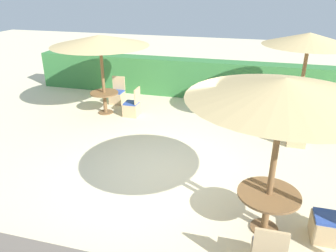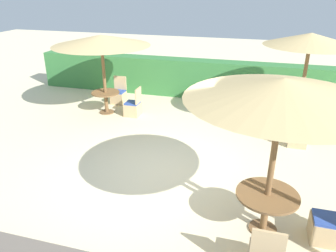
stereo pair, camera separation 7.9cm
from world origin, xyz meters
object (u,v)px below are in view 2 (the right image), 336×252
object	(u,v)px
patio_chair_back_right_south	(297,136)
round_table_front_right	(266,202)
parasol_front_right	(283,90)
round_table_back_left	(106,97)
patio_chair_front_right_east	(326,227)
round_table_back_right	(298,112)
patio_chair_back_right_west	(259,119)
patio_chair_back_right_north	(295,111)
parasol_back_left	(101,40)
patio_chair_back_left_north	(119,96)
patio_chair_back_left_east	(133,108)
parasol_back_right	(311,40)

from	to	relation	value
patio_chair_back_right_south	round_table_front_right	bearing A→B (deg)	-102.55
parasol_front_right	round_table_back_left	size ratio (longest dim) A/B	3.21
round_table_front_right	patio_chair_front_right_east	xyz separation A→B (m)	(0.99, 0.02, -0.32)
round_table_back_right	patio_chair_back_right_south	distance (m)	1.03
round_table_back_right	patio_chair_back_right_west	bearing A→B (deg)	-178.38
patio_chair_back_right_north	round_table_back_left	bearing A→B (deg)	10.63
round_table_front_right	patio_chair_back_right_west	bearing A→B (deg)	92.56
parasol_back_left	patio_chair_back_left_north	size ratio (longest dim) A/B	3.22
round_table_back_right	patio_chair_back_right_south	world-z (taller)	patio_chair_back_right_south
parasol_front_right	patio_chair_back_left_east	world-z (taller)	parasol_front_right
round_table_front_right	patio_chair_back_left_east	xyz separation A→B (m)	(-4.12, 4.39, -0.32)
parasol_back_left	patio_chair_back_left_north	bearing A→B (deg)	89.48
round_table_back_right	round_table_front_right	distance (m)	4.61
patio_chair_back_right_north	patio_chair_back_right_west	xyz separation A→B (m)	(-1.08, -1.00, 0.00)
patio_chair_back_left_north	parasol_front_right	bearing A→B (deg)	133.30
round_table_back_right	patio_chair_back_left_east	bearing A→B (deg)	-178.35
round_table_back_right	patio_chair_back_right_south	bearing A→B (deg)	-92.53
parasol_back_right	parasol_back_left	bearing A→B (deg)	-178.60
round_table_back_right	parasol_back_left	size ratio (longest dim) A/B	0.36
patio_chair_back_right_south	parasol_back_left	distance (m)	6.27
parasol_front_right	patio_chair_front_right_east	xyz separation A→B (m)	(0.99, 0.02, -2.27)
parasol_back_right	round_table_back_right	bearing A→B (deg)	-135.00
round_table_front_right	parasol_back_left	xyz separation A→B (m)	(-5.06, 4.39, 1.76)
parasol_back_right	round_table_front_right	size ratio (longest dim) A/B	2.66
patio_chair_back_right_north	patio_chair_back_right_west	size ratio (longest dim) A/B	1.00
patio_chair_back_right_west	patio_chair_front_right_east	distance (m)	4.64
patio_chair_back_right_north	patio_chair_back_left_east	distance (m)	5.12
round_table_back_right	round_table_front_right	world-z (taller)	round_table_front_right
parasol_back_right	parasol_back_left	world-z (taller)	parasol_back_right
patio_chair_front_right_east	round_table_back_left	bearing A→B (deg)	54.19
patio_chair_back_right_north	round_table_back_left	world-z (taller)	patio_chair_back_right_north
patio_chair_back_right_north	patio_chair_front_right_east	bearing A→B (deg)	91.19
round_table_back_right	patio_chair_back_right_west	world-z (taller)	patio_chair_back_right_west
parasol_back_right	patio_chair_front_right_east	xyz separation A→B (m)	(0.15, -4.51, -2.32)
patio_chair_back_right_south	patio_chair_front_right_east	size ratio (longest dim) A/B	1.00
parasol_front_right	round_table_front_right	bearing A→B (deg)	0.00
patio_chair_back_right_north	patio_chair_back_right_south	size ratio (longest dim) A/B	1.00
round_table_back_left	patio_chair_back_left_north	size ratio (longest dim) A/B	0.97
patio_chair_back_right_west	patio_chair_back_left_north	world-z (taller)	same
round_table_front_right	patio_chair_front_right_east	distance (m)	1.04
round_table_back_right	patio_chair_back_right_north	size ratio (longest dim) A/B	1.15
parasol_back_right	patio_chair_back_right_north	xyz separation A→B (m)	(0.04, 0.97, -2.32)
round_table_front_right	patio_chair_back_left_east	bearing A→B (deg)	133.21
patio_chair_back_right_west	parasol_front_right	bearing A→B (deg)	2.56
round_table_front_right	round_table_back_right	bearing A→B (deg)	79.57
round_table_back_right	round_table_back_left	bearing A→B (deg)	-178.60
parasol_back_right	patio_chair_back_right_west	xyz separation A→B (m)	(-1.04, -0.03, -2.32)
patio_chair_back_right_west	patio_chair_front_right_east	size ratio (longest dim) A/B	1.00
patio_chair_back_left_east	patio_chair_back_right_south	bearing A→B (deg)	-99.63
round_table_back_right	patio_chair_back_right_north	distance (m)	1.02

